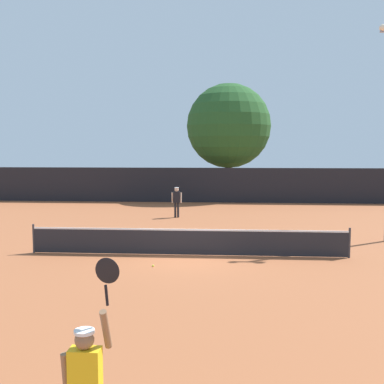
{
  "coord_description": "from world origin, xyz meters",
  "views": [
    {
      "loc": [
        1.3,
        -16.44,
        3.85
      ],
      "look_at": [
        -0.11,
        3.7,
        1.95
      ],
      "focal_mm": 43.4,
      "sensor_mm": 36.0,
      "label": 1
    }
  ],
  "objects_px": {
    "large_tree": "(229,126)",
    "parked_car_near": "(125,183)",
    "player_serving": "(86,375)",
    "player_receiving": "(177,199)",
    "tennis_ball": "(153,266)"
  },
  "relations": [
    {
      "from": "large_tree",
      "to": "parked_car_near",
      "type": "relative_size",
      "value": 2.08
    },
    {
      "from": "large_tree",
      "to": "player_serving",
      "type": "bearing_deg",
      "value": -93.64
    },
    {
      "from": "player_serving",
      "to": "large_tree",
      "type": "xyz_separation_m",
      "value": [
        1.96,
        30.76,
        4.44
      ]
    },
    {
      "from": "player_receiving",
      "to": "large_tree",
      "type": "height_order",
      "value": "large_tree"
    },
    {
      "from": "player_receiving",
      "to": "large_tree",
      "type": "relative_size",
      "value": 0.19
    },
    {
      "from": "player_receiving",
      "to": "tennis_ball",
      "type": "xyz_separation_m",
      "value": [
        0.35,
        -10.9,
        -1.0
      ]
    },
    {
      "from": "parked_car_near",
      "to": "tennis_ball",
      "type": "bearing_deg",
      "value": -74.97
    },
    {
      "from": "player_serving",
      "to": "parked_car_near",
      "type": "distance_m",
      "value": 36.37
    },
    {
      "from": "player_serving",
      "to": "player_receiving",
      "type": "height_order",
      "value": "player_serving"
    },
    {
      "from": "player_serving",
      "to": "tennis_ball",
      "type": "xyz_separation_m",
      "value": [
        -0.66,
        9.44,
        -1.09
      ]
    },
    {
      "from": "player_serving",
      "to": "large_tree",
      "type": "relative_size",
      "value": 0.29
    },
    {
      "from": "player_receiving",
      "to": "tennis_ball",
      "type": "distance_m",
      "value": 10.95
    },
    {
      "from": "player_serving",
      "to": "large_tree",
      "type": "distance_m",
      "value": 31.14
    },
    {
      "from": "player_serving",
      "to": "tennis_ball",
      "type": "height_order",
      "value": "player_serving"
    },
    {
      "from": "tennis_ball",
      "to": "parked_car_near",
      "type": "relative_size",
      "value": 0.02
    }
  ]
}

